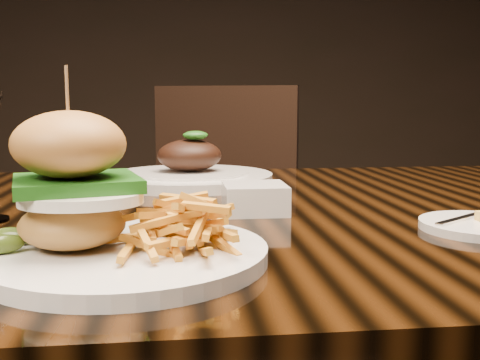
{
  "coord_description": "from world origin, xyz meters",
  "views": [
    {
      "loc": [
        -0.09,
        -0.79,
        0.9
      ],
      "look_at": [
        -0.02,
        -0.15,
        0.81
      ],
      "focal_mm": 42.0,
      "sensor_mm": 36.0,
      "label": 1
    }
  ],
  "objects": [
    {
      "name": "water_tumbler",
      "position": [
        -0.28,
        0.1,
        0.79
      ],
      "size": [
        0.06,
        0.06,
        0.09
      ],
      "primitive_type": "cylinder",
      "color": "white",
      "rests_on": "dining_table"
    },
    {
      "name": "burger_plate",
      "position": [
        -0.15,
        -0.27,
        0.8
      ],
      "size": [
        0.27,
        0.27,
        0.18
      ],
      "rotation": [
        0.0,
        0.0,
        0.05
      ],
      "color": "silver",
      "rests_on": "dining_table"
    },
    {
      "name": "chair_far",
      "position": [
        0.03,
        0.89,
        0.54
      ],
      "size": [
        0.58,
        0.59,
        0.95
      ],
      "rotation": [
        0.0,
        0.0,
        -0.33
      ],
      "color": "black",
      "rests_on": "ground"
    },
    {
      "name": "dining_table",
      "position": [
        0.0,
        0.0,
        0.67
      ],
      "size": [
        1.6,
        0.9,
        0.75
      ],
      "color": "black",
      "rests_on": "ground"
    },
    {
      "name": "ramekin",
      "position": [
        0.02,
        -0.04,
        0.77
      ],
      "size": [
        0.11,
        0.11,
        0.04
      ],
      "primitive_type": "cube",
      "rotation": [
        0.0,
        0.0,
        -0.41
      ],
      "color": "silver",
      "rests_on": "dining_table"
    },
    {
      "name": "far_dish",
      "position": [
        -0.07,
        0.25,
        0.77
      ],
      "size": [
        0.31,
        0.31,
        0.1
      ],
      "rotation": [
        0.0,
        0.0,
        -0.24
      ],
      "color": "silver",
      "rests_on": "dining_table"
    }
  ]
}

